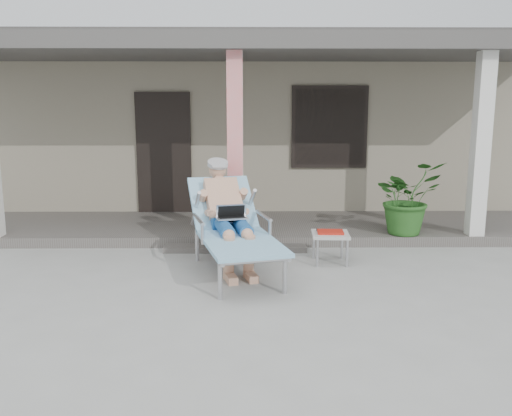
{
  "coord_description": "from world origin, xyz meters",
  "views": [
    {
      "loc": [
        0.2,
        -5.55,
        2.01
      ],
      "look_at": [
        0.28,
        0.6,
        0.85
      ],
      "focal_mm": 38.0,
      "sensor_mm": 36.0,
      "label": 1
    }
  ],
  "objects": [
    {
      "name": "lounger",
      "position": [
        -0.03,
        1.02,
        0.87
      ],
      "size": [
        1.32,
        2.26,
        1.42
      ],
      "rotation": [
        0.0,
        0.0,
        0.25
      ],
      "color": "#B7B7BC",
      "rests_on": "ground"
    },
    {
      "name": "potted_palm",
      "position": [
        2.51,
        2.25,
        0.69
      ],
      "size": [
        1.22,
        1.15,
        1.08
      ],
      "primitive_type": "imported",
      "rotation": [
        0.0,
        0.0,
        0.38
      ],
      "color": "#26591E",
      "rests_on": "porch_deck"
    },
    {
      "name": "house",
      "position": [
        0.0,
        6.5,
        1.67
      ],
      "size": [
        10.4,
        5.4,
        3.3
      ],
      "color": "gray",
      "rests_on": "ground"
    },
    {
      "name": "ground",
      "position": [
        0.0,
        0.0,
        0.0
      ],
      "size": [
        60.0,
        60.0,
        0.0
      ],
      "primitive_type": "plane",
      "color": "#9E9E99",
      "rests_on": "ground"
    },
    {
      "name": "porch_overhang",
      "position": [
        0.0,
        2.95,
        2.79
      ],
      "size": [
        10.0,
        2.3,
        2.85
      ],
      "color": "silver",
      "rests_on": "porch_deck"
    },
    {
      "name": "porch_deck",
      "position": [
        0.0,
        3.0,
        0.07
      ],
      "size": [
        10.0,
        2.0,
        0.15
      ],
      "primitive_type": "cube",
      "color": "#605B56",
      "rests_on": "ground"
    },
    {
      "name": "side_table",
      "position": [
        1.25,
        1.25,
        0.36
      ],
      "size": [
        0.5,
        0.5,
        0.42
      ],
      "rotation": [
        0.0,
        0.0,
        -0.06
      ],
      "color": "#B7B7B1",
      "rests_on": "ground"
    },
    {
      "name": "porch_step",
      "position": [
        0.0,
        1.85,
        0.04
      ],
      "size": [
        2.0,
        0.3,
        0.07
      ],
      "primitive_type": "cube",
      "color": "#605B56",
      "rests_on": "ground"
    }
  ]
}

